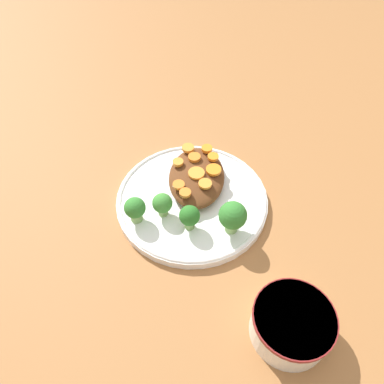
% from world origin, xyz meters
% --- Properties ---
extents(ground_plane, '(4.00, 4.00, 0.00)m').
position_xyz_m(ground_plane, '(0.00, 0.00, 0.00)').
color(ground_plane, '#9E6638').
extents(plate, '(0.25, 0.25, 0.02)m').
position_xyz_m(plate, '(0.00, 0.00, 0.01)').
color(plate, white).
rests_on(plate, ground_plane).
extents(dip_bowl, '(0.11, 0.11, 0.05)m').
position_xyz_m(dip_bowl, '(-0.21, -0.14, 0.03)').
color(dip_bowl, white).
rests_on(dip_bowl, ground_plane).
extents(stew_mound, '(0.14, 0.09, 0.03)m').
position_xyz_m(stew_mound, '(0.04, -0.01, 0.03)').
color(stew_mound, '#5B3319').
rests_on(stew_mound, plate).
extents(broccoli_floret_0, '(0.03, 0.03, 0.05)m').
position_xyz_m(broccoli_floret_0, '(-0.06, 0.00, 0.04)').
color(broccoli_floret_0, '#759E51').
rests_on(broccoli_floret_0, plate).
extents(broccoli_floret_1, '(0.04, 0.04, 0.06)m').
position_xyz_m(broccoli_floret_1, '(-0.06, -0.06, 0.05)').
color(broccoli_floret_1, '#7FA85B').
rests_on(broccoli_floret_1, plate).
extents(broccoli_floret_2, '(0.03, 0.03, 0.05)m').
position_xyz_m(broccoli_floret_2, '(-0.05, 0.09, 0.04)').
color(broccoli_floret_2, '#7FA85B').
rests_on(broccoli_floret_2, plate).
extents(broccoli_floret_3, '(0.03, 0.03, 0.04)m').
position_xyz_m(broccoli_floret_3, '(-0.04, 0.04, 0.04)').
color(broccoli_floret_3, '#759E51').
rests_on(broccoli_floret_3, plate).
extents(carrot_slice_0, '(0.02, 0.02, 0.00)m').
position_xyz_m(carrot_slice_0, '(0.01, -0.02, 0.05)').
color(carrot_slice_0, orange).
rests_on(carrot_slice_0, stew_mound).
extents(carrot_slice_1, '(0.02, 0.02, 0.01)m').
position_xyz_m(carrot_slice_1, '(0.06, 0.00, 0.05)').
color(carrot_slice_1, orange).
rests_on(carrot_slice_1, stew_mound).
extents(carrot_slice_2, '(0.02, 0.02, 0.01)m').
position_xyz_m(carrot_slice_2, '(0.07, -0.03, 0.05)').
color(carrot_slice_2, orange).
rests_on(carrot_slice_2, stew_mound).
extents(carrot_slice_3, '(0.03, 0.03, 0.00)m').
position_xyz_m(carrot_slice_3, '(0.03, -0.01, 0.05)').
color(carrot_slice_3, orange).
rests_on(carrot_slice_3, stew_mound).
extents(carrot_slice_4, '(0.02, 0.02, 0.01)m').
position_xyz_m(carrot_slice_4, '(0.00, 0.02, 0.05)').
color(carrot_slice_4, orange).
rests_on(carrot_slice_4, stew_mound).
extents(carrot_slice_5, '(0.02, 0.02, 0.01)m').
position_xyz_m(carrot_slice_5, '(0.05, 0.03, 0.05)').
color(carrot_slice_5, orange).
rests_on(carrot_slice_5, stew_mound).
extents(carrot_slice_6, '(0.02, 0.02, 0.01)m').
position_xyz_m(carrot_slice_6, '(-0.02, 0.01, 0.05)').
color(carrot_slice_6, orange).
rests_on(carrot_slice_6, stew_mound).
extents(carrot_slice_7, '(0.03, 0.03, 0.01)m').
position_xyz_m(carrot_slice_7, '(0.04, -0.03, 0.05)').
color(carrot_slice_7, orange).
rests_on(carrot_slice_7, stew_mound).
extents(carrot_slice_8, '(0.02, 0.02, 0.01)m').
position_xyz_m(carrot_slice_8, '(0.09, 0.01, 0.05)').
color(carrot_slice_8, orange).
rests_on(carrot_slice_8, stew_mound).
extents(carrot_slice_9, '(0.02, 0.02, 0.01)m').
position_xyz_m(carrot_slice_9, '(0.09, -0.02, 0.05)').
color(carrot_slice_9, orange).
rests_on(carrot_slice_9, stew_mound).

